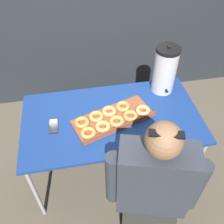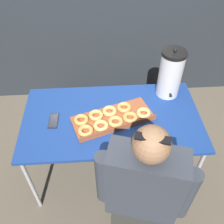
{
  "view_description": "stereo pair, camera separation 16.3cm",
  "coord_description": "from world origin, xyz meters",
  "px_view_note": "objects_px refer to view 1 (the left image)",
  "views": [
    {
      "loc": [
        -0.25,
        -1.39,
        2.26
      ],
      "look_at": [
        0.0,
        0.0,
        0.83
      ],
      "focal_mm": 40.0,
      "sensor_mm": 36.0,
      "label": 1
    },
    {
      "loc": [
        -0.09,
        -1.41,
        2.26
      ],
      "look_at": [
        0.0,
        0.0,
        0.83
      ],
      "focal_mm": 40.0,
      "sensor_mm": 36.0,
      "label": 2
    }
  ],
  "objects_px": {
    "donut_box": "(112,118)",
    "coffee_urn": "(165,70)",
    "cell_phone": "(54,126)",
    "person_seated": "(151,192)"
  },
  "relations": [
    {
      "from": "coffee_urn",
      "to": "cell_phone",
      "type": "bearing_deg",
      "value": -163.85
    },
    {
      "from": "donut_box",
      "to": "coffee_urn",
      "type": "distance_m",
      "value": 0.64
    },
    {
      "from": "coffee_urn",
      "to": "cell_phone",
      "type": "xyz_separation_m",
      "value": [
        -0.99,
        -0.29,
        -0.21
      ]
    },
    {
      "from": "coffee_urn",
      "to": "person_seated",
      "type": "relative_size",
      "value": 0.35
    },
    {
      "from": "donut_box",
      "to": "person_seated",
      "type": "xyz_separation_m",
      "value": [
        0.17,
        -0.6,
        -0.17
      ]
    },
    {
      "from": "cell_phone",
      "to": "person_seated",
      "type": "bearing_deg",
      "value": -41.73
    },
    {
      "from": "donut_box",
      "to": "coffee_urn",
      "type": "height_order",
      "value": "coffee_urn"
    },
    {
      "from": "coffee_urn",
      "to": "cell_phone",
      "type": "relative_size",
      "value": 2.82
    },
    {
      "from": "cell_phone",
      "to": "person_seated",
      "type": "relative_size",
      "value": 0.12
    },
    {
      "from": "donut_box",
      "to": "cell_phone",
      "type": "distance_m",
      "value": 0.47
    }
  ]
}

